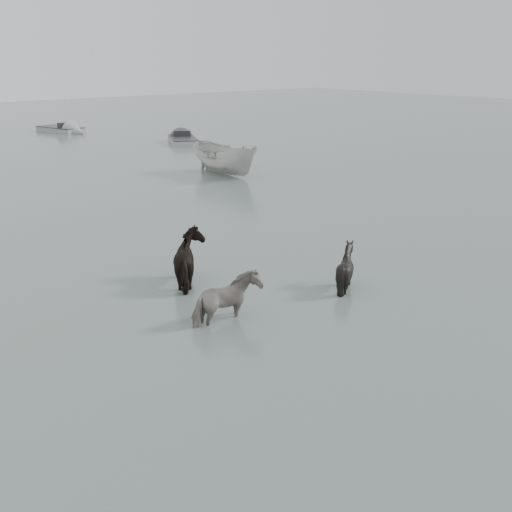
{
  "coord_description": "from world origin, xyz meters",
  "views": [
    {
      "loc": [
        -9.97,
        -10.91,
        5.66
      ],
      "look_at": [
        -0.57,
        0.39,
        1.0
      ],
      "focal_mm": 45.0,
      "sensor_mm": 36.0,
      "label": 1
    }
  ],
  "objects": [
    {
      "name": "ground",
      "position": [
        0.0,
        0.0,
        0.0
      ],
      "size": [
        140.0,
        140.0,
        0.0
      ],
      "primitive_type": "plane",
      "color": "#556560",
      "rests_on": "ground"
    },
    {
      "name": "skiff_mid",
      "position": [
        9.92,
        36.0,
        0.38
      ],
      "size": [
        2.75,
        5.66,
        0.75
      ],
      "primitive_type": null,
      "rotation": [
        0.0,
        0.0,
        -1.35
      ],
      "color": "gray",
      "rests_on": "ground"
    },
    {
      "name": "skiff_port",
      "position": [
        13.5,
        24.82,
        0.38
      ],
      "size": [
        3.79,
        5.42,
        0.75
      ],
      "primitive_type": null,
      "rotation": [
        0.0,
        0.0,
        1.11
      ],
      "color": "gray",
      "rests_on": "ground"
    },
    {
      "name": "pony_black",
      "position": [
        1.55,
        -0.59,
        0.68
      ],
      "size": [
        1.37,
        1.25,
        1.37
      ],
      "primitive_type": "imported",
      "rotation": [
        0.0,
        0.0,
        1.45
      ],
      "color": "black",
      "rests_on": "ground"
    },
    {
      "name": "boat_small",
      "position": [
        8.81,
        14.0,
        0.86
      ],
      "size": [
        1.82,
        4.51,
        1.72
      ],
      "primitive_type": "imported",
      "rotation": [
        0.0,
        0.0,
        0.03
      ],
      "color": "#AEAEA9",
      "rests_on": "ground"
    },
    {
      "name": "pony_dark",
      "position": [
        -1.17,
        2.18,
        0.84
      ],
      "size": [
        1.63,
        1.84,
        1.68
      ],
      "primitive_type": "imported",
      "rotation": [
        0.0,
        0.0,
        1.44
      ],
      "color": "black",
      "rests_on": "ground"
    },
    {
      "name": "pony_pinto",
      "position": [
        -2.09,
        -0.4,
        0.69
      ],
      "size": [
        1.66,
        0.81,
        1.37
      ],
      "primitive_type": "imported",
      "rotation": [
        0.0,
        0.0,
        1.61
      ],
      "color": "black",
      "rests_on": "ground"
    }
  ]
}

